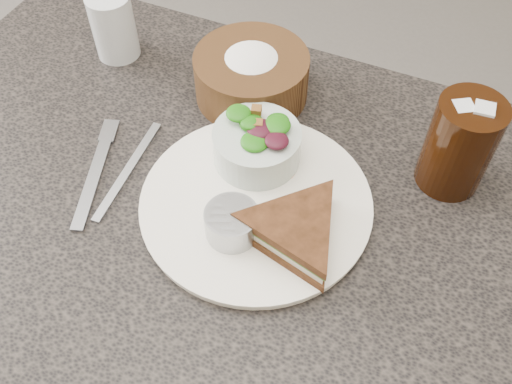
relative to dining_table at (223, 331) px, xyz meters
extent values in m
cube|color=black|center=(0.00, 0.00, 0.00)|extent=(1.00, 0.70, 0.75)
cylinder|color=white|center=(0.05, 0.03, 0.38)|extent=(0.29, 0.29, 0.01)
cylinder|color=#989CA0|center=(0.05, -0.03, 0.41)|extent=(0.08, 0.08, 0.04)
cone|color=#FD5902|center=(0.06, 0.08, 0.40)|extent=(0.08, 0.08, 0.02)
cube|color=gray|center=(-0.16, -0.02, 0.38)|extent=(0.07, 0.17, 0.00)
cube|color=#AAAEB8|center=(-0.13, 0.01, 0.38)|extent=(0.03, 0.18, 0.00)
cylinder|color=silver|center=(-0.27, 0.21, 0.43)|extent=(0.07, 0.07, 0.10)
camera|label=1|loc=(0.23, -0.36, 0.96)|focal=40.00mm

